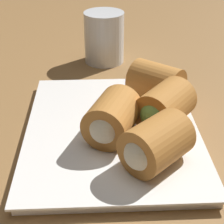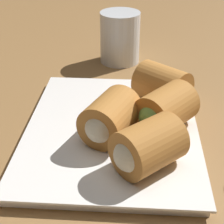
{
  "view_description": "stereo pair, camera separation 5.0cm",
  "coord_description": "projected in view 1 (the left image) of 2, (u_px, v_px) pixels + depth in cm",
  "views": [
    {
      "loc": [
        -44.49,
        -0.94,
        31.68
      ],
      "look_at": [
        -1.28,
        -2.97,
        5.86
      ],
      "focal_mm": 60.0,
      "sensor_mm": 36.0,
      "label": 1
    },
    {
      "loc": [
        -44.44,
        -5.94,
        31.68
      ],
      "look_at": [
        -1.28,
        -2.97,
        5.86
      ],
      "focal_mm": 60.0,
      "sensor_mm": 36.0,
      "label": 2
    }
  ],
  "objects": [
    {
      "name": "roll_front_right",
      "position": [
        163.0,
        107.0,
        0.5
      ],
      "size": [
        9.46,
        9.23,
        5.9
      ],
      "color": "#B77533",
      "rests_on": "serving_plate"
    },
    {
      "name": "roll_back_left",
      "position": [
        154.0,
        145.0,
        0.43
      ],
      "size": [
        9.35,
        9.44,
        5.9
      ],
      "color": "#B77533",
      "rests_on": "serving_plate"
    },
    {
      "name": "roll_back_right",
      "position": [
        159.0,
        84.0,
        0.56
      ],
      "size": [
        9.26,
        9.46,
        5.9
      ],
      "color": "#B77533",
      "rests_on": "serving_plate"
    },
    {
      "name": "serving_plate",
      "position": [
        112.0,
        131.0,
        0.52
      ],
      "size": [
        30.11,
        23.46,
        1.5
      ],
      "color": "white",
      "rests_on": "table_surface"
    },
    {
      "name": "drinking_glass",
      "position": [
        104.0,
        37.0,
        0.73
      ],
      "size": [
        7.71,
        7.71,
        9.82
      ],
      "color": "silver",
      "rests_on": "table_surface"
    },
    {
      "name": "table_surface",
      "position": [
        91.0,
        137.0,
        0.54
      ],
      "size": [
        180.0,
        140.0,
        2.0
      ],
      "color": "olive",
      "rests_on": "ground"
    },
    {
      "name": "roll_front_left",
      "position": [
        111.0,
        119.0,
        0.48
      ],
      "size": [
        9.11,
        8.31,
        5.9
      ],
      "color": "#B77533",
      "rests_on": "serving_plate"
    }
  ]
}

